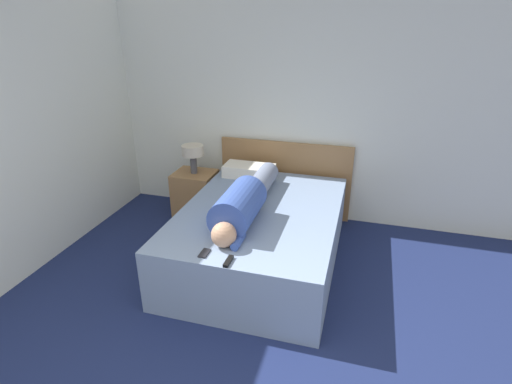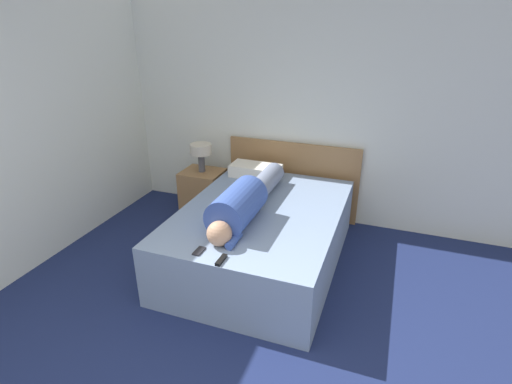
{
  "view_description": "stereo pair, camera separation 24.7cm",
  "coord_description": "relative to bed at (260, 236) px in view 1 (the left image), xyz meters",
  "views": [
    {
      "loc": [
        0.78,
        -0.97,
        2.33
      ],
      "look_at": [
        -0.14,
        2.25,
        0.84
      ],
      "focal_mm": 28.0,
      "sensor_mm": 36.0,
      "label": 1
    },
    {
      "loc": [
        1.01,
        -0.9,
        2.33
      ],
      "look_at": [
        -0.14,
        2.25,
        0.84
      ],
      "focal_mm": 28.0,
      "sensor_mm": 36.0,
      "label": 2
    }
  ],
  "objects": [
    {
      "name": "headboard",
      "position": [
        0.0,
        1.14,
        0.18
      ],
      "size": [
        1.62,
        0.04,
        0.95
      ],
      "color": "olive",
      "rests_on": "ground_plane"
    },
    {
      "name": "pillow_near_headboard",
      "position": [
        -0.36,
        0.81,
        0.37
      ],
      "size": [
        0.58,
        0.3,
        0.14
      ],
      "color": "silver",
      "rests_on": "bed"
    },
    {
      "name": "wall_back",
      "position": [
        0.14,
        1.21,
        1.0
      ],
      "size": [
        5.7,
        0.06,
        2.6
      ],
      "color": "silver",
      "rests_on": "ground_plane"
    },
    {
      "name": "table_lamp",
      "position": [
        -1.06,
        0.78,
        0.54
      ],
      "size": [
        0.26,
        0.26,
        0.35
      ],
      "color": "#4C4C51",
      "rests_on": "nightstand"
    },
    {
      "name": "nightstand",
      "position": [
        -1.06,
        0.78,
        -0.01
      ],
      "size": [
        0.49,
        0.42,
        0.57
      ],
      "color": "olive",
      "rests_on": "ground_plane"
    },
    {
      "name": "wall_left",
      "position": [
        -2.13,
        -0.61,
        1.0
      ],
      "size": [
        0.06,
        4.79,
        2.6
      ],
      "color": "silver",
      "rests_on": "ground_plane"
    },
    {
      "name": "bed",
      "position": [
        0.0,
        0.0,
        0.0
      ],
      "size": [
        1.5,
        2.08,
        0.59
      ],
      "color": "#7589A8",
      "rests_on": "ground_plane"
    },
    {
      "name": "cell_phone",
      "position": [
        -0.21,
        -0.9,
        0.3
      ],
      "size": [
        0.06,
        0.13,
        0.01
      ],
      "color": "black",
      "rests_on": "bed"
    },
    {
      "name": "person_lying",
      "position": [
        -0.1,
        -0.18,
        0.45
      ],
      "size": [
        0.35,
        1.6,
        0.35
      ],
      "color": "tan",
      "rests_on": "bed"
    },
    {
      "name": "tv_remote",
      "position": [
        0.01,
        -0.96,
        0.31
      ],
      "size": [
        0.04,
        0.15,
        0.02
      ],
      "color": "black",
      "rests_on": "bed"
    }
  ]
}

